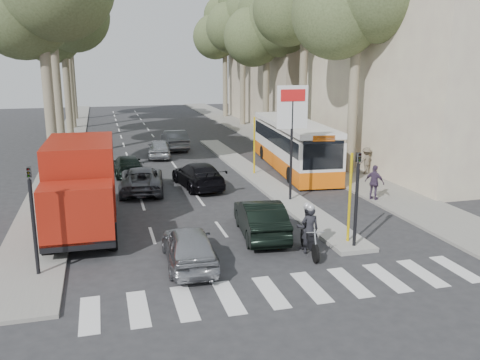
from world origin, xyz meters
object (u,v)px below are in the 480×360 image
at_px(silver_hatchback, 189,246).
at_px(motorcycle, 308,230).
at_px(dark_hatchback, 261,218).
at_px(city_bus, 293,144).
at_px(red_truck, 81,185).

distance_m(silver_hatchback, motorcycle, 4.32).
bearing_deg(motorcycle, dark_hatchback, 125.51).
relative_size(city_bus, motorcycle, 5.36).
height_order(silver_hatchback, motorcycle, motorcycle).
bearing_deg(motorcycle, red_truck, 157.17).
distance_m(city_bus, motorcycle, 14.38).
height_order(silver_hatchback, dark_hatchback, dark_hatchback).
distance_m(silver_hatchback, city_bus, 16.33).
relative_size(silver_hatchback, red_truck, 0.59).
bearing_deg(red_truck, silver_hatchback, -51.40).
height_order(dark_hatchback, motorcycle, motorcycle).
relative_size(dark_hatchback, motorcycle, 2.00).
height_order(dark_hatchback, red_truck, red_truck).
relative_size(silver_hatchback, motorcycle, 1.82).
xyz_separation_m(city_bus, motorcycle, (-4.67, -13.58, -0.75)).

